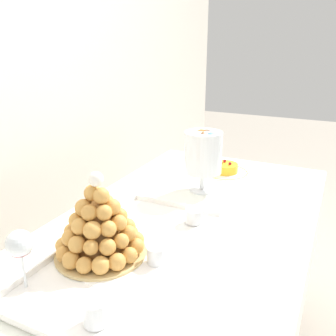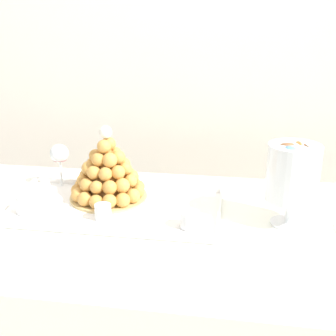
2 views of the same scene
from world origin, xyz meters
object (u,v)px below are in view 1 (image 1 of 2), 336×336
croquembouche (99,225)px  macaron_goblet (203,153)px  fruit_tart_plate (225,170)px  dessert_cup_centre (194,216)px  serving_tray (129,254)px  dessert_cup_left (96,313)px  dessert_cup_mid_left (156,255)px  wine_glass (20,246)px

croquembouche → macaron_goblet: macaron_goblet is taller
fruit_tart_plate → dessert_cup_centre: bearing=-173.9°
serving_tray → dessert_cup_left: bearing=-163.1°
dessert_cup_left → dessert_cup_mid_left: (0.25, -0.01, -0.00)m
serving_tray → dessert_cup_centre: (0.25, -0.10, 0.02)m
fruit_tart_plate → dessert_cup_left: bearing=-177.9°
macaron_goblet → wine_glass: bearing=167.6°
croquembouche → dessert_cup_left: 0.27m
dessert_cup_left → dessert_cup_centre: dessert_cup_left is taller
dessert_cup_centre → macaron_goblet: bearing=15.3°
fruit_tart_plate → wine_glass: 1.02m
serving_tray → croquembouche: bearing=116.6°
dessert_cup_left → croquembouche: bearing=33.4°
croquembouche → dessert_cup_mid_left: bearing=-79.3°
macaron_goblet → fruit_tart_plate: bearing=-5.1°
dessert_cup_left → macaron_goblet: bearing=4.3°
croquembouche → dessert_cup_mid_left: (0.03, -0.16, -0.07)m
dessert_cup_left → wine_glass: (0.02, 0.23, 0.09)m
dessert_cup_centre → macaron_goblet: size_ratio=0.22×
croquembouche → dessert_cup_left: size_ratio=4.55×
serving_tray → fruit_tart_plate: bearing=-2.9°
dessert_cup_centre → dessert_cup_left: bearing=178.0°
dessert_cup_mid_left → dessert_cup_centre: dessert_cup_mid_left is taller
fruit_tart_plate → wine_glass: wine_glass is taller
serving_tray → croquembouche: size_ratio=2.65×
dessert_cup_mid_left → fruit_tart_plate: (0.77, 0.05, -0.01)m
croquembouche → macaron_goblet: (0.57, -0.09, 0.06)m
macaron_goblet → wine_glass: 0.78m
serving_tray → wine_glass: 0.30m
dessert_cup_centre → macaron_goblet: macaron_goblet is taller
dessert_cup_left → dessert_cup_mid_left: 0.25m
serving_tray → dessert_cup_left: dessert_cup_left is taller
dessert_cup_centre → dessert_cup_mid_left: bearing=178.6°
wine_glass → serving_tray: bearing=-33.1°
croquembouche → dessert_cup_centre: croquembouche is taller
serving_tray → wine_glass: (-0.23, 0.15, 0.11)m
croquembouche → dessert_cup_centre: 0.34m
dessert_cup_left → macaron_goblet: macaron_goblet is taller
dessert_cup_left → fruit_tart_plate: (1.02, 0.04, -0.02)m
dessert_cup_left → dessert_cup_mid_left: size_ratio=1.14×
dessert_cup_centre → wine_glass: (-0.48, 0.24, 0.09)m
croquembouche → dessert_cup_centre: (0.29, -0.16, -0.07)m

